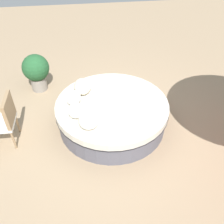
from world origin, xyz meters
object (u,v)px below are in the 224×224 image
object	(u,v)px
throw_pillow_3	(89,120)
planter	(36,70)
throw_pillow_1	(73,98)
patio_chair	(4,118)
round_bed	(112,114)
throw_pillow_0	(82,86)
throw_pillow_2	(76,110)

from	to	relation	value
throw_pillow_3	planter	distance (m)	2.31
throw_pillow_1	patio_chair	world-z (taller)	patio_chair
round_bed	throw_pillow_1	xyz separation A→B (m)	(-0.17, -0.72, 0.35)
round_bed	patio_chair	world-z (taller)	patio_chair
throw_pillow_1	throw_pillow_0	bearing A→B (deg)	150.85
throw_pillow_3	round_bed	bearing A→B (deg)	138.50
throw_pillow_0	throw_pillow_3	bearing A→B (deg)	3.04
round_bed	planter	bearing A→B (deg)	-133.75
round_bed	patio_chair	xyz separation A→B (m)	(0.17, -1.95, 0.28)
throw_pillow_2	patio_chair	distance (m)	1.28
throw_pillow_3	patio_chair	bearing A→B (deg)	-103.95
round_bed	planter	xyz separation A→B (m)	(-1.49, -1.56, 0.24)
throw_pillow_1	throw_pillow_2	bearing A→B (deg)	6.34
round_bed	throw_pillow_1	size ratio (longest dim) A/B	5.20
throw_pillow_0	throw_pillow_1	distance (m)	0.39
throw_pillow_0	planter	bearing A→B (deg)	-133.72
round_bed	patio_chair	distance (m)	1.98
planter	throw_pillow_0	bearing A→B (deg)	46.28
throw_pillow_1	planter	bearing A→B (deg)	-147.75
throw_pillow_0	throw_pillow_2	distance (m)	0.74
round_bed	throw_pillow_1	distance (m)	0.82
patio_chair	throw_pillow_0	bearing A→B (deg)	-63.54
throw_pillow_1	planter	distance (m)	1.57
throw_pillow_1	throw_pillow_3	size ratio (longest dim) A/B	0.99
throw_pillow_2	planter	world-z (taller)	planter
throw_pillow_1	throw_pillow_2	xyz separation A→B (m)	(0.39, 0.04, -0.00)
throw_pillow_1	patio_chair	bearing A→B (deg)	-74.57
throw_pillow_0	throw_pillow_2	size ratio (longest dim) A/B	1.31
throw_pillow_2	planter	xyz separation A→B (m)	(-1.71, -0.88, -0.11)
patio_chair	throw_pillow_2	bearing A→B (deg)	-91.26
throw_pillow_3	patio_chair	world-z (taller)	patio_chair
throw_pillow_1	throw_pillow_3	bearing A→B (deg)	19.28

